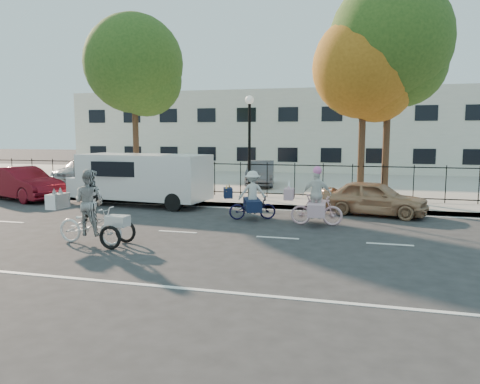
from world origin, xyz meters
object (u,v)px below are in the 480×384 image
(white_van, at_px, (141,177))
(lot_car_b, at_px, (96,171))
(pedestrian, at_px, (85,174))
(lot_car_a, at_px, (86,170))
(lamppost, at_px, (249,128))
(red_sedan, at_px, (22,183))
(gold_sedan, at_px, (374,198))
(zebra_trike, at_px, (90,215))
(lot_car_c, at_px, (260,173))
(unicorn_bike, at_px, (316,204))
(bull_bike, at_px, (252,200))

(white_van, distance_m, lot_car_b, 8.95)
(white_van, relative_size, pedestrian, 3.25)
(white_van, distance_m, lot_car_a, 8.95)
(lamppost, distance_m, white_van, 4.96)
(red_sedan, bearing_deg, lot_car_a, 26.89)
(gold_sedan, bearing_deg, zebra_trike, 144.49)
(red_sedan, height_order, lot_car_c, lot_car_c)
(zebra_trike, bearing_deg, lot_car_b, 33.91)
(gold_sedan, relative_size, lot_car_a, 0.76)
(gold_sedan, xyz_separation_m, pedestrian, (-12.43, 1.17, 0.45))
(unicorn_bike, relative_size, white_van, 0.31)
(zebra_trike, bearing_deg, bull_bike, -33.57)
(white_van, xyz_separation_m, pedestrian, (-3.35, 1.17, -0.06))
(lot_car_b, bearing_deg, zebra_trike, -53.02)
(unicorn_bike, bearing_deg, bull_bike, 74.63)
(unicorn_bike, distance_m, lot_car_c, 10.08)
(gold_sedan, bearing_deg, lot_car_b, 79.89)
(lot_car_a, relative_size, lot_car_c, 1.21)
(unicorn_bike, relative_size, pedestrian, 1.02)
(unicorn_bike, bearing_deg, pedestrian, 67.41)
(gold_sedan, bearing_deg, bull_bike, 128.78)
(bull_bike, relative_size, lot_car_b, 0.41)
(unicorn_bike, relative_size, lot_car_c, 0.47)
(unicorn_bike, height_order, pedestrian, pedestrian)
(lot_car_b, bearing_deg, lot_car_c, 8.04)
(pedestrian, distance_m, lot_car_c, 8.86)
(unicorn_bike, xyz_separation_m, pedestrian, (-10.61, 3.56, 0.38))
(bull_bike, distance_m, lot_car_a, 14.13)
(bull_bike, distance_m, red_sedan, 10.99)
(unicorn_bike, bearing_deg, red_sedan, 75.56)
(bull_bike, xyz_separation_m, red_sedan, (-10.81, 1.95, 0.06))
(lot_car_c, bearing_deg, zebra_trike, -107.02)
(pedestrian, xyz_separation_m, lot_car_c, (6.74, 5.75, -0.27))
(bull_bike, xyz_separation_m, gold_sedan, (4.02, 1.95, -0.04))
(white_van, height_order, lot_car_c, white_van)
(lamppost, xyz_separation_m, unicorn_bike, (3.33, -4.69, -2.42))
(unicorn_bike, relative_size, lot_car_a, 0.39)
(lamppost, relative_size, zebra_trike, 1.88)
(pedestrian, distance_m, lot_car_b, 6.01)
(zebra_trike, xyz_separation_m, bull_bike, (3.27, 4.52, -0.10))
(red_sedan, relative_size, pedestrian, 2.37)
(unicorn_bike, bearing_deg, lot_car_b, 52.57)
(gold_sedan, relative_size, lot_car_c, 0.92)
(lamppost, xyz_separation_m, white_van, (-3.92, -2.30, -1.97))
(lot_car_b, bearing_deg, lot_car_a, -129.50)
(red_sedan, relative_size, gold_sedan, 1.20)
(pedestrian, relative_size, lot_car_b, 0.41)
(lot_car_c, bearing_deg, gold_sedan, -60.78)
(pedestrian, distance_m, lot_car_a, 5.87)
(lot_car_b, bearing_deg, bull_bike, -31.48)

